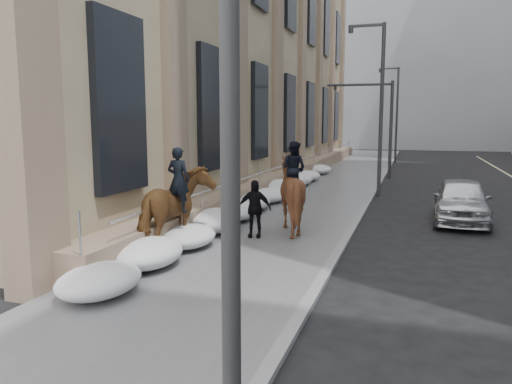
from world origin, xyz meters
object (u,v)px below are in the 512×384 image
mounted_horse_right (291,192)px  pedestrian (254,209)px  mounted_horse_left (176,208)px  car_silver (461,200)px

mounted_horse_right → pedestrian: bearing=75.9°
mounted_horse_left → car_silver: mounted_horse_left is taller
mounted_horse_left → pedestrian: bearing=-120.2°
mounted_horse_left → car_silver: size_ratio=0.60×
mounted_horse_left → mounted_horse_right: 4.11m
mounted_horse_left → pedestrian: mounted_horse_left is taller
mounted_horse_left → pedestrian: (1.45, 2.22, -0.30)m
pedestrian → mounted_horse_left: bearing=-131.7°
pedestrian → car_silver: size_ratio=0.37×
mounted_horse_left → mounted_horse_right: size_ratio=0.98×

